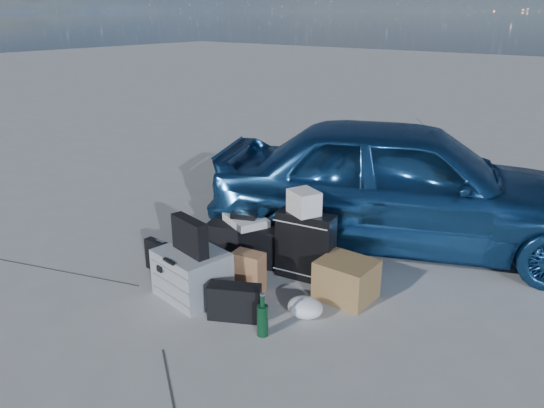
{
  "coord_description": "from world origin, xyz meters",
  "views": [
    {
      "loc": [
        2.88,
        -2.84,
        2.33
      ],
      "look_at": [
        0.03,
        0.85,
        0.63
      ],
      "focal_mm": 35.0,
      "sensor_mm": 36.0,
      "label": 1
    }
  ],
  "objects_px": {
    "briefcase": "(162,257)",
    "duffel_bag": "(246,242)",
    "suitcase_left": "(256,219)",
    "car": "(406,183)",
    "suitcase_right": "(305,246)",
    "cardboard_box": "(346,280)",
    "green_bottle": "(263,315)",
    "pelican_case": "(192,274)"
  },
  "relations": [
    {
      "from": "car",
      "to": "green_bottle",
      "type": "xyz_separation_m",
      "value": [
        -0.09,
        -2.24,
        -0.5
      ]
    },
    {
      "from": "cardboard_box",
      "to": "green_bottle",
      "type": "relative_size",
      "value": 1.33
    },
    {
      "from": "briefcase",
      "to": "suitcase_left",
      "type": "xyz_separation_m",
      "value": [
        0.29,
        1.06,
        0.13
      ]
    },
    {
      "from": "pelican_case",
      "to": "cardboard_box",
      "type": "distance_m",
      "value": 1.33
    },
    {
      "from": "cardboard_box",
      "to": "green_bottle",
      "type": "height_order",
      "value": "green_bottle"
    },
    {
      "from": "duffel_bag",
      "to": "cardboard_box",
      "type": "height_order",
      "value": "duffel_bag"
    },
    {
      "from": "pelican_case",
      "to": "briefcase",
      "type": "xyz_separation_m",
      "value": [
        -0.55,
        0.14,
        -0.06
      ]
    },
    {
      "from": "briefcase",
      "to": "green_bottle",
      "type": "relative_size",
      "value": 1.12
    },
    {
      "from": "car",
      "to": "briefcase",
      "type": "relative_size",
      "value": 10.15
    },
    {
      "from": "duffel_bag",
      "to": "green_bottle",
      "type": "xyz_separation_m",
      "value": [
        0.95,
        -0.93,
        -0.02
      ]
    },
    {
      "from": "suitcase_left",
      "to": "cardboard_box",
      "type": "relative_size",
      "value": 1.21
    },
    {
      "from": "pelican_case",
      "to": "suitcase_right",
      "type": "distance_m",
      "value": 1.05
    },
    {
      "from": "briefcase",
      "to": "suitcase_left",
      "type": "bearing_deg",
      "value": 75.36
    },
    {
      "from": "car",
      "to": "duffel_bag",
      "type": "bearing_deg",
      "value": 117.99
    },
    {
      "from": "pelican_case",
      "to": "green_bottle",
      "type": "bearing_deg",
      "value": 1.85
    },
    {
      "from": "suitcase_right",
      "to": "duffel_bag",
      "type": "xyz_separation_m",
      "value": [
        -0.67,
        -0.04,
        -0.13
      ]
    },
    {
      "from": "car",
      "to": "briefcase",
      "type": "height_order",
      "value": "car"
    },
    {
      "from": "car",
      "to": "suitcase_left",
      "type": "xyz_separation_m",
      "value": [
        -1.21,
        -0.95,
        -0.39
      ]
    },
    {
      "from": "briefcase",
      "to": "duffel_bag",
      "type": "bearing_deg",
      "value": 57.15
    },
    {
      "from": "car",
      "to": "briefcase",
      "type": "distance_m",
      "value": 2.56
    },
    {
      "from": "suitcase_right",
      "to": "cardboard_box",
      "type": "xyz_separation_m",
      "value": [
        0.49,
        -0.09,
        -0.15
      ]
    },
    {
      "from": "duffel_bag",
      "to": "suitcase_left",
      "type": "bearing_deg",
      "value": 96.53
    },
    {
      "from": "briefcase",
      "to": "suitcase_right",
      "type": "relative_size",
      "value": 0.61
    },
    {
      "from": "suitcase_right",
      "to": "suitcase_left",
      "type": "bearing_deg",
      "value": 149.61
    },
    {
      "from": "briefcase",
      "to": "cardboard_box",
      "type": "height_order",
      "value": "cardboard_box"
    },
    {
      "from": "car",
      "to": "suitcase_right",
      "type": "xyz_separation_m",
      "value": [
        -0.37,
        -1.27,
        -0.35
      ]
    },
    {
      "from": "green_bottle",
      "to": "suitcase_left",
      "type": "bearing_deg",
      "value": 130.92
    },
    {
      "from": "pelican_case",
      "to": "suitcase_left",
      "type": "relative_size",
      "value": 1.03
    },
    {
      "from": "duffel_bag",
      "to": "green_bottle",
      "type": "relative_size",
      "value": 2.18
    },
    {
      "from": "car",
      "to": "pelican_case",
      "type": "xyz_separation_m",
      "value": [
        -0.95,
        -2.14,
        -0.46
      ]
    },
    {
      "from": "car",
      "to": "cardboard_box",
      "type": "relative_size",
      "value": 8.61
    },
    {
      "from": "duffel_bag",
      "to": "suitcase_right",
      "type": "bearing_deg",
      "value": -14.94
    },
    {
      "from": "duffel_bag",
      "to": "green_bottle",
      "type": "height_order",
      "value": "duffel_bag"
    },
    {
      "from": "suitcase_left",
      "to": "green_bottle",
      "type": "height_order",
      "value": "suitcase_left"
    },
    {
      "from": "briefcase",
      "to": "green_bottle",
      "type": "bearing_deg",
      "value": -9.02
    },
    {
      "from": "suitcase_right",
      "to": "green_bottle",
      "type": "distance_m",
      "value": 1.02
    },
    {
      "from": "duffel_bag",
      "to": "cardboard_box",
      "type": "relative_size",
      "value": 1.65
    },
    {
      "from": "briefcase",
      "to": "duffel_bag",
      "type": "height_order",
      "value": "duffel_bag"
    },
    {
      "from": "suitcase_left",
      "to": "suitcase_right",
      "type": "height_order",
      "value": "suitcase_right"
    },
    {
      "from": "car",
      "to": "green_bottle",
      "type": "distance_m",
      "value": 2.3
    },
    {
      "from": "suitcase_left",
      "to": "pelican_case",
      "type": "bearing_deg",
      "value": -68.98
    },
    {
      "from": "briefcase",
      "to": "suitcase_right",
      "type": "distance_m",
      "value": 1.36
    }
  ]
}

